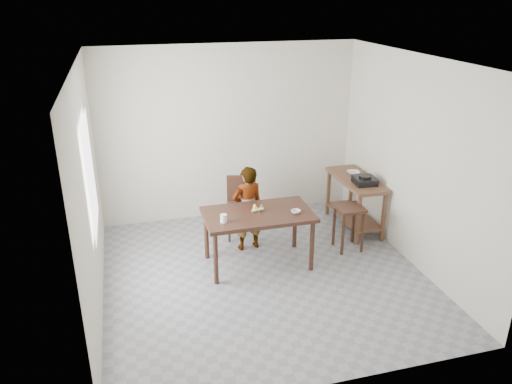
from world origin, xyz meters
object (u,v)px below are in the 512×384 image
object	(u,v)px
dining_table	(258,239)
child	(248,208)
stool	(348,228)
dining_chair	(242,209)
prep_counter	(354,203)

from	to	relation	value
dining_table	child	size ratio (longest dim) A/B	1.15
stool	dining_table	bearing A→B (deg)	-176.39
dining_table	dining_chair	size ratio (longest dim) A/B	1.58
child	dining_chair	xyz separation A→B (m)	(0.01, 0.38, -0.17)
dining_chair	stool	world-z (taller)	dining_chair
dining_chair	dining_table	bearing A→B (deg)	-75.80
dining_table	prep_counter	bearing A→B (deg)	22.15
prep_counter	stool	distance (m)	0.73
dining_table	prep_counter	world-z (taller)	prep_counter
dining_chair	prep_counter	bearing A→B (deg)	8.37
stool	prep_counter	bearing A→B (deg)	58.12
child	stool	bearing A→B (deg)	154.95
dining_chair	stool	xyz separation A→B (m)	(1.35, -0.76, -0.12)
dining_chair	stool	bearing A→B (deg)	-16.23
prep_counter	child	size ratio (longest dim) A/B	0.98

